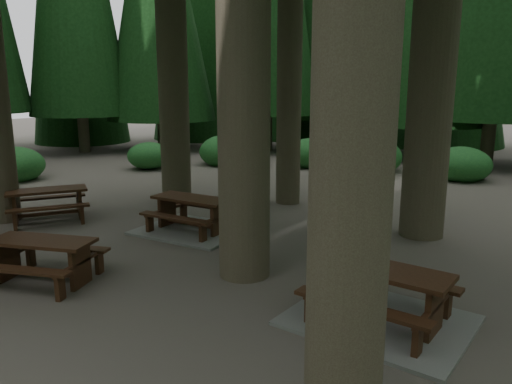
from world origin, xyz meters
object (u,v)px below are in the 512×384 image
Objects in this scene: picnic_table_a at (379,304)px; picnic_table_c at (192,220)px; picnic_table_b at (48,200)px; picnic_table_e at (43,254)px.

picnic_table_c is (-4.96, 1.56, -0.01)m from picnic_table_a.
picnic_table_b reaches higher than picnic_table_e.
picnic_table_c reaches higher than picnic_table_b.
picnic_table_e is at bearing -95.68° from picnic_table_c.
picnic_table_e is (3.37, -2.10, -0.02)m from picnic_table_b.
picnic_table_a is 0.94× the size of picnic_table_c.
picnic_table_a reaches higher than picnic_table_b.
picnic_table_c is 1.19× the size of picnic_table_e.
picnic_table_c is at bearing 67.44° from picnic_table_e.
picnic_table_c is (3.29, 1.39, -0.25)m from picnic_table_b.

